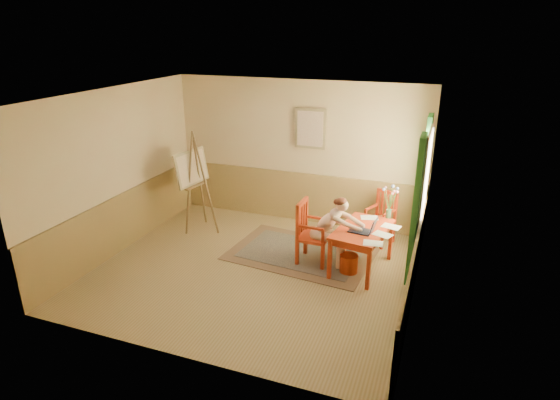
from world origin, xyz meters
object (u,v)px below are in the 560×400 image
at_px(easel, 193,172).
at_px(table, 362,234).
at_px(figure, 331,228).
at_px(laptop, 365,229).
at_px(chair_back, 381,217).
at_px(chair_left, 311,232).

bearing_deg(easel, table, -8.72).
bearing_deg(figure, table, 4.29).
bearing_deg(laptop, table, 109.89).
distance_m(chair_back, laptop, 1.31).
distance_m(chair_back, easel, 3.58).
bearing_deg(chair_back, chair_left, -129.57).
distance_m(table, easel, 3.40).
bearing_deg(easel, laptop, -10.91).
height_order(chair_left, chair_back, chair_left).
distance_m(table, figure, 0.50).
bearing_deg(table, laptop, -70.11).
bearing_deg(laptop, chair_back, 86.17).
bearing_deg(table, chair_left, -177.21).
xyz_separation_m(chair_left, figure, (0.34, 0.00, 0.13)).
height_order(table, easel, easel).
bearing_deg(laptop, figure, 169.42).
bearing_deg(table, easel, 171.28).
bearing_deg(chair_left, figure, 0.57).
relative_size(figure, laptop, 2.76).
height_order(figure, easel, easel).
xyz_separation_m(table, chair_left, (-0.84, -0.04, -0.10)).
distance_m(table, laptop, 0.20).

